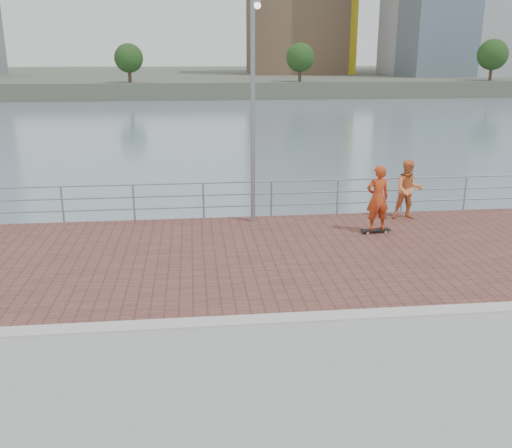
{
  "coord_description": "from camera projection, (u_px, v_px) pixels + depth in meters",
  "views": [
    {
      "loc": [
        -1.3,
        -9.6,
        4.84
      ],
      "look_at": [
        0.0,
        2.0,
        1.3
      ],
      "focal_mm": 40.0,
      "sensor_mm": 36.0,
      "label": 1
    }
  ],
  "objects": [
    {
      "name": "water",
      "position": [
        267.0,
        413.0,
        11.26
      ],
      "size": [
        400.0,
        400.0,
        0.0
      ],
      "primitive_type": "plane",
      "color": "slate",
      "rests_on": "ground"
    },
    {
      "name": "brick_lane",
      "position": [
        249.0,
        255.0,
        14.1
      ],
      "size": [
        40.0,
        6.8,
        0.02
      ],
      "primitive_type": "cube",
      "color": "brown",
      "rests_on": "seawall"
    },
    {
      "name": "curb",
      "position": [
        268.0,
        320.0,
        10.67
      ],
      "size": [
        40.0,
        0.4,
        0.06
      ],
      "primitive_type": "cube",
      "color": "#B7B5AD",
      "rests_on": "seawall"
    },
    {
      "name": "far_shore",
      "position": [
        196.0,
        77.0,
        127.39
      ],
      "size": [
        320.0,
        95.0,
        2.5
      ],
      "primitive_type": "cube",
      "color": "#4C5142",
      "rests_on": "ground"
    },
    {
      "name": "guardrail",
      "position": [
        238.0,
        195.0,
        17.13
      ],
      "size": [
        39.06,
        0.06,
        1.13
      ],
      "color": "#8C9EA8",
      "rests_on": "brick_lane"
    },
    {
      "name": "street_lamp",
      "position": [
        255.0,
        56.0,
        15.07
      ],
      "size": [
        0.48,
        1.41,
        6.63
      ],
      "color": "gray",
      "rests_on": "brick_lane"
    },
    {
      "name": "skateboard",
      "position": [
        376.0,
        230.0,
        15.8
      ],
      "size": [
        0.84,
        0.3,
        0.09
      ],
      "rotation": [
        0.0,
        0.0,
        0.11
      ],
      "color": "black",
      "rests_on": "brick_lane"
    },
    {
      "name": "skateboarder",
      "position": [
        378.0,
        198.0,
        15.53
      ],
      "size": [
        0.71,
        0.5,
        1.81
      ],
      "primitive_type": "imported",
      "rotation": [
        0.0,
        0.0,
        3.25
      ],
      "color": "#C03C19",
      "rests_on": "skateboard"
    },
    {
      "name": "bystander",
      "position": [
        408.0,
        190.0,
        16.91
      ],
      "size": [
        0.93,
        0.76,
        1.78
      ],
      "primitive_type": "imported",
      "rotation": [
        0.0,
        0.0,
        -0.11
      ],
      "color": "#E98144",
      "rests_on": "brick_lane"
    },
    {
      "name": "shoreline_trees",
      "position": [
        363.0,
        56.0,
        85.3
      ],
      "size": [
        169.39,
        4.64,
        6.19
      ],
      "color": "#473323",
      "rests_on": "far_shore"
    }
  ]
}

